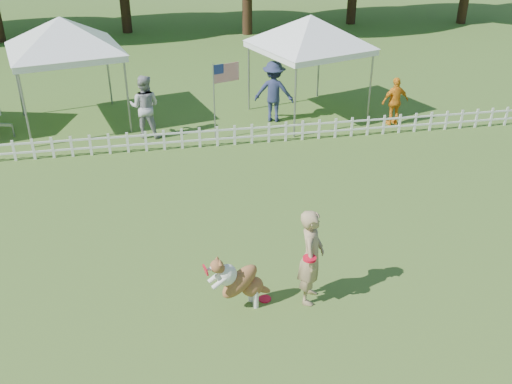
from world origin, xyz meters
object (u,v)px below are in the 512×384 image
(dog, at_px, (241,281))
(frisbee_on_turf, at_px, (265,299))
(canopy_tent_right, at_px, (309,68))
(handler, at_px, (311,257))
(spectator_a, at_px, (145,107))
(flag_pole, at_px, (214,103))
(spectator_c, at_px, (395,101))
(canopy_tent_left, at_px, (68,73))
(spectator_b, at_px, (274,92))

(dog, height_order, frisbee_on_turf, dog)
(canopy_tent_right, bearing_deg, handler, -123.73)
(handler, xyz_separation_m, frisbee_on_turf, (-0.79, 0.11, -0.89))
(handler, distance_m, spectator_a, 8.70)
(flag_pole, bearing_deg, spectator_c, -17.87)
(dog, relative_size, spectator_a, 0.61)
(dog, bearing_deg, spectator_a, 85.70)
(canopy_tent_left, bearing_deg, frisbee_on_turf, -80.44)
(handler, relative_size, flag_pole, 0.80)
(canopy_tent_right, distance_m, flag_pole, 3.54)
(canopy_tent_left, relative_size, spectator_b, 1.68)
(canopy_tent_left, distance_m, spectator_c, 9.97)
(handler, distance_m, canopy_tent_left, 10.94)
(frisbee_on_turf, bearing_deg, spectator_b, 77.03)
(dog, height_order, canopy_tent_left, canopy_tent_left)
(frisbee_on_turf, relative_size, canopy_tent_left, 0.07)
(spectator_a, distance_m, spectator_b, 4.01)
(canopy_tent_left, height_order, spectator_c, canopy_tent_left)
(dog, xyz_separation_m, frisbee_on_turf, (0.45, 0.14, -0.56))
(spectator_c, bearing_deg, spectator_a, -10.10)
(handler, xyz_separation_m, canopy_tent_left, (-4.93, 9.74, 0.70))
(handler, bearing_deg, spectator_c, -8.89)
(frisbee_on_turf, height_order, spectator_a, spectator_a)
(frisbee_on_turf, height_order, canopy_tent_left, canopy_tent_left)
(handler, xyz_separation_m, canopy_tent_right, (2.40, 9.18, 0.65))
(canopy_tent_right, relative_size, spectator_b, 1.63)
(canopy_tent_left, distance_m, flag_pole, 4.68)
(flag_pole, bearing_deg, canopy_tent_left, 133.65)
(handler, distance_m, spectator_b, 8.95)
(frisbee_on_turf, distance_m, spectator_b, 9.03)
(spectator_a, height_order, spectator_c, spectator_a)
(dog, bearing_deg, canopy_tent_right, 53.90)
(frisbee_on_turf, bearing_deg, dog, -162.95)
(handler, height_order, spectator_c, handler)
(frisbee_on_turf, xyz_separation_m, spectator_c, (5.61, 7.75, 0.74))
(flag_pole, distance_m, spectator_c, 5.61)
(spectator_a, bearing_deg, spectator_b, -155.38)
(handler, height_order, spectator_a, spectator_a)
(canopy_tent_left, distance_m, canopy_tent_right, 7.35)
(spectator_b, bearing_deg, canopy_tent_right, -144.99)
(canopy_tent_right, relative_size, flag_pole, 1.38)
(handler, bearing_deg, canopy_tent_left, 49.52)
(dog, relative_size, frisbee_on_turf, 4.98)
(handler, xyz_separation_m, flag_pole, (-0.77, 7.66, 0.22))
(canopy_tent_left, bearing_deg, canopy_tent_right, -18.13)
(flag_pole, xyz_separation_m, spectator_a, (-1.96, 0.59, -0.20))
(canopy_tent_left, bearing_deg, dog, -83.03)
(handler, distance_m, canopy_tent_right, 9.51)
(canopy_tent_left, xyz_separation_m, spectator_a, (2.20, -1.48, -0.67))
(spectator_c, bearing_deg, flag_pole, -5.09)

